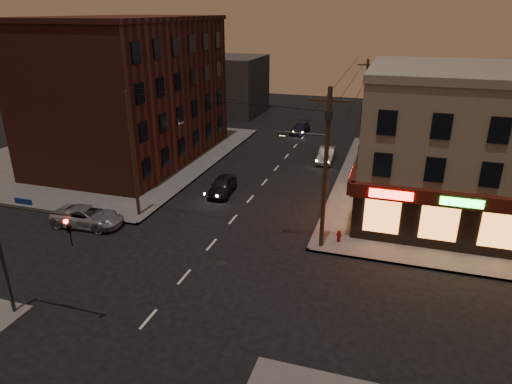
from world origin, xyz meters
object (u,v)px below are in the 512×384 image
at_px(suv_cross, 88,216).
at_px(fire_hydrant, 339,235).
at_px(sedan_near, 222,185).
at_px(sedan_far, 300,128).
at_px(sedan_mid, 326,155).

xyz_separation_m(suv_cross, fire_hydrant, (17.12, 2.65, -0.11)).
bearing_deg(sedan_near, fire_hydrant, -34.71).
bearing_deg(suv_cross, sedan_near, -41.98).
bearing_deg(suv_cross, sedan_far, -19.40).
bearing_deg(suv_cross, fire_hydrant, -84.38).
height_order(sedan_near, sedan_far, sedan_near).
bearing_deg(sedan_far, sedan_near, -90.11).
distance_m(suv_cross, sedan_far, 30.85).
xyz_separation_m(suv_cross, sedan_mid, (13.51, 19.51, 0.00)).
bearing_deg(sedan_far, fire_hydrant, -67.66).
distance_m(suv_cross, fire_hydrant, 17.32).
xyz_separation_m(sedan_near, fire_hydrant, (10.34, -5.78, -0.13)).
bearing_deg(fire_hydrant, sedan_near, 150.80).
xyz_separation_m(sedan_mid, fire_hydrant, (3.61, -16.86, -0.12)).
bearing_deg(sedan_mid, sedan_near, -123.24).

